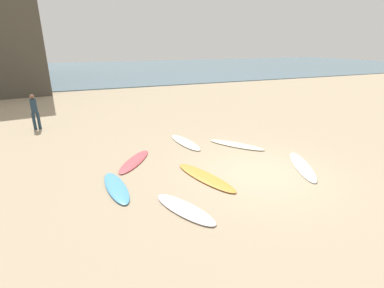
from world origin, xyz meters
The scene contains 10 objects.
ground_plane centered at (0.00, 0.00, 0.00)m, with size 120.00×120.00×0.00m, color tan.
ocean_water centered at (0.00, 39.75, 0.04)m, with size 120.00×40.00×0.08m, color slate.
surfboard_0 centered at (0.64, 2.50, 0.04)m, with size 0.56×2.34×0.08m, color beige.
surfboard_1 centered at (-2.97, -1.09, 0.04)m, with size 0.56×1.97×0.07m, color white.
surfboard_2 centered at (1.61, -0.16, 0.03)m, with size 0.52×2.47×0.06m, color silver.
surfboard_3 centered at (-3.51, 2.39, 0.03)m, with size 0.53×2.14×0.07m, color #E14B53.
surfboard_4 centered at (-4.37, 0.69, 0.04)m, with size 0.52×2.09×0.08m, color #50A1DF.
surfboard_5 centered at (-1.16, 3.57, 0.04)m, with size 0.58×2.25×0.08m, color silver.
surfboard_6 centered at (-1.75, 0.33, 0.04)m, with size 0.58×2.52×0.08m, color orange.
beachgoer_near centered at (-6.98, 8.15, 0.93)m, with size 0.34×0.33×1.68m.
Camera 1 is at (-5.11, -6.77, 3.91)m, focal length 26.53 mm.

